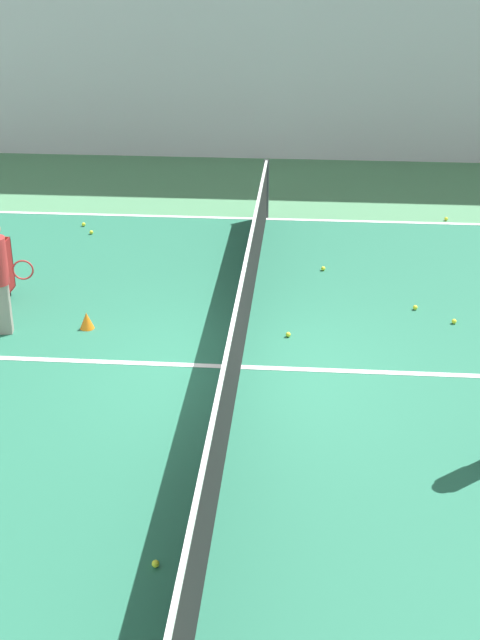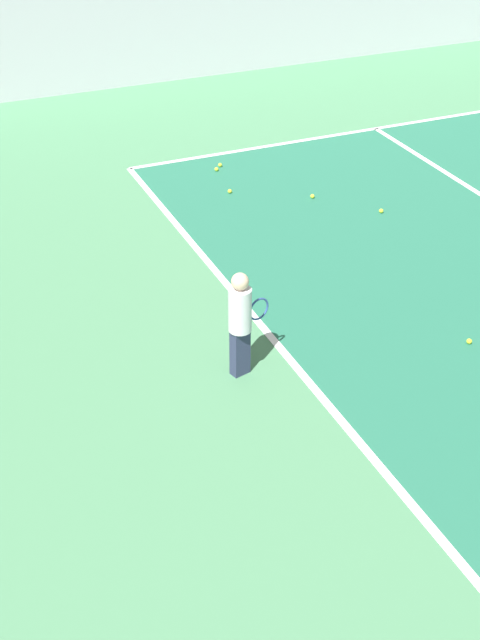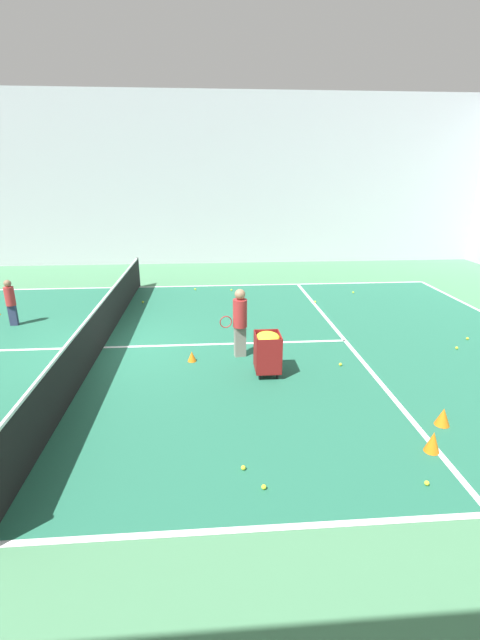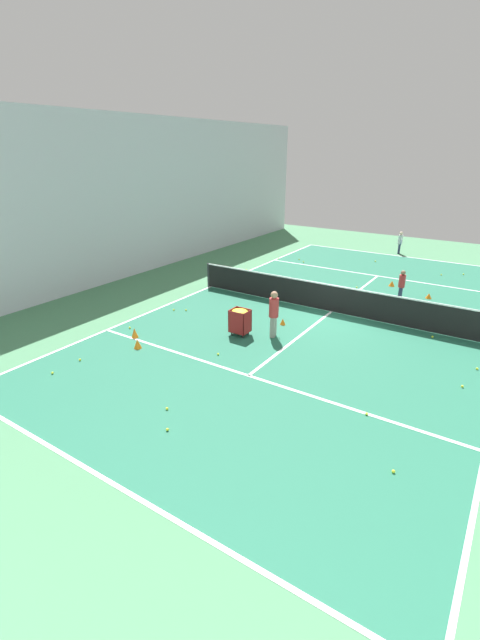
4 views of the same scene
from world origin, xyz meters
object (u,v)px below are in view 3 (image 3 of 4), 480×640
at_px(training_cone_0, 443,417).
at_px(child_midcourt, 10,300).
at_px(tennis_net, 101,326).
at_px(coach_at_net, 240,318).
at_px(ball_cart, 268,346).

bearing_deg(training_cone_0, child_midcourt, -121.74).
height_order(tennis_net, coach_at_net, coach_at_net).
height_order(tennis_net, training_cone_0, tennis_net).
height_order(coach_at_net, child_midcourt, coach_at_net).
height_order(coach_at_net, training_cone_0, coach_at_net).
xyz_separation_m(tennis_net, child_midcourt, (-1.87, -2.86, 0.18)).
bearing_deg(coach_at_net, training_cone_0, 125.18).
distance_m(coach_at_net, ball_cart, 1.16).
bearing_deg(tennis_net, child_midcourt, -123.20).
bearing_deg(coach_at_net, child_midcourt, -33.24).
relative_size(coach_at_net, ball_cart, 1.74).
relative_size(ball_cart, training_cone_0, 2.98).
bearing_deg(child_midcourt, coach_at_net, -24.69).
distance_m(child_midcourt, training_cone_0, 11.00).
xyz_separation_m(tennis_net, training_cone_0, (3.91, 6.49, -0.41)).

